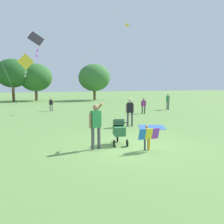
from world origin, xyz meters
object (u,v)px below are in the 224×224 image
Objects in this scene: kite_adult_black at (39,44)px; kite_orange_delta at (25,63)px; stroller at (119,129)px; person_red_shirt at (168,100)px; child_with_butterfly_kite at (147,135)px; person_sitting_far at (144,104)px; person_adult_flyer at (96,122)px; person_couple_left at (51,103)px; person_kid_running at (130,110)px; picnic_blanket at (152,127)px.

kite_orange_delta is at bearing 96.99° from kite_adult_black.
stroller is 0.74× the size of person_red_shirt.
child_with_butterfly_kite is 9.30m from kite_orange_delta.
person_adult_flyer is at bearing -126.35° from person_sitting_far.
stroller is 8.00m from kite_orange_delta.
person_red_shirt reaches higher than stroller.
kite_adult_black is at bearing -142.27° from person_sitting_far.
person_adult_flyer is (-1.73, 0.83, 0.45)m from child_with_butterfly_kite.
kite_orange_delta reaches higher than person_sitting_far.
person_couple_left is (-1.40, 12.91, 0.07)m from stroller.
stroller is at bearing -83.80° from person_couple_left.
person_adult_flyer is at bearing -128.27° from person_kid_running.
person_couple_left is (-2.04, 14.12, 0.11)m from child_with_butterfly_kite.
person_kid_running reaches higher than child_with_butterfly_kite.
stroller is (1.09, 0.39, -0.41)m from person_adult_flyer.
kite_adult_black is at bearing -162.16° from person_kid_running.
person_kid_running is at bearing 51.73° from person_adult_flyer.
person_couple_left is at bearing 98.23° from child_with_butterfly_kite.
person_adult_flyer is at bearing -88.64° from person_couple_left.
person_adult_flyer is at bearing -132.95° from person_red_shirt.
picnic_blanket is (3.12, 2.90, -0.60)m from stroller.
person_couple_left is at bearing 82.21° from kite_adult_black.
person_couple_left is at bearing 96.20° from stroller.
person_couple_left is at bearing 147.37° from person_sitting_far.
child_with_butterfly_kite is 0.22× the size of kite_orange_delta.
person_kid_running reaches higher than stroller.
kite_adult_black is at bearing -83.01° from kite_orange_delta.
kite_orange_delta is at bearing 108.74° from person_adult_flyer.
kite_orange_delta is (-4.08, 7.77, 3.07)m from child_with_butterfly_kite.
stroller is 0.89× the size of person_sitting_far.
person_red_shirt is at bearing 54.40° from child_with_butterfly_kite.
person_couple_left is at bearing 72.21° from kite_orange_delta.
person_red_shirt is (12.39, 3.84, -2.75)m from kite_orange_delta.
person_sitting_far is (6.55, 8.90, -0.27)m from person_adult_flyer.
child_with_butterfly_kite is 5.98m from kite_adult_black.
person_sitting_far reaches higher than picnic_blanket.
kite_orange_delta reaches higher than picnic_blanket.
stroller is (-0.64, 1.21, 0.04)m from child_with_butterfly_kite.
stroller reaches higher than picnic_blanket.
person_sitting_far is at bearing 53.65° from person_adult_flyer.
person_couple_left is at bearing 166.32° from person_red_shirt.
kite_adult_black is 1.10× the size of kite_orange_delta.
person_sitting_far reaches higher than stroller.
person_adult_flyer is 7.79m from kite_orange_delta.
person_adult_flyer is 1.39× the size of person_sitting_far.
child_with_butterfly_kite is 0.74× the size of person_sitting_far.
person_sitting_far is at bearing 67.35° from picnic_blanket.
person_couple_left reaches higher than picnic_blanket.
person_sitting_far is 8.15m from person_couple_left.
person_sitting_far is (5.46, 8.51, 0.14)m from stroller.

